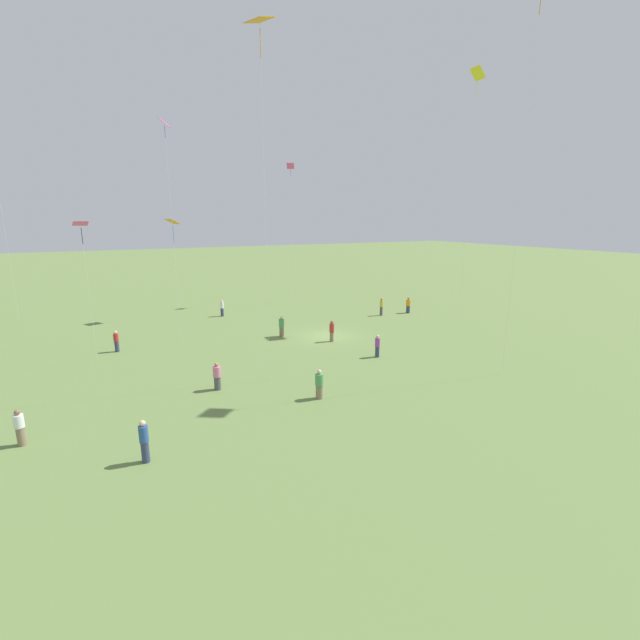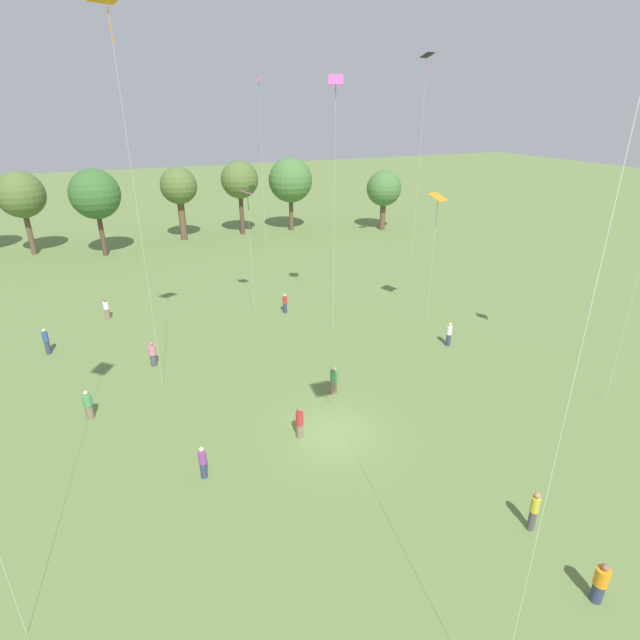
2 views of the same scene
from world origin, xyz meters
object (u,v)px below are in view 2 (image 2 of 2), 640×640
person_9 (46,341)px  kite_2 (336,97)px  person_8 (449,334)px  kite_3 (259,93)px  person_2 (300,423)px  person_3 (600,583)px  kite_4 (427,66)px  person_1 (534,511)px  person_7 (153,354)px  kite_1 (248,198)px  person_5 (285,303)px  person_6 (203,462)px  kite_8 (438,201)px  kite_7 (109,15)px  person_10 (88,405)px  person_0 (107,309)px  person_4 (334,381)px

person_9 → kite_2: 23.94m
person_8 → kite_3: size_ratio=0.10×
person_2 → person_8: person_2 is taller
person_3 → kite_4: kite_4 is taller
person_9 → kite_4: bearing=86.6°
person_1 → person_7: bearing=14.2°
person_7 → person_9: 7.55m
kite_1 → person_5: bearing=-83.3°
person_6 → person_2: bearing=-95.6°
person_7 → kite_4: size_ratio=0.08×
kite_3 → kite_2: bearing=41.5°
person_1 → person_7: person_1 is taller
person_9 → kite_3: kite_3 is taller
person_6 → kite_3: (13.29, 31.17, 15.23)m
person_8 → kite_8: bearing=139.5°
person_3 → kite_4: bearing=91.0°
person_7 → kite_1: (8.39, 6.01, 8.08)m
person_5 → kite_7: 22.06m
person_3 → kite_4: 42.85m
person_2 → kite_7: size_ratio=0.09×
person_2 → kite_8: (14.04, 9.25, 8.13)m
person_3 → person_5: (-0.69, 27.39, 0.00)m
person_7 → person_10: (-3.77, -4.57, 0.01)m
person_3 → person_9: (-17.30, 27.14, 0.12)m
person_0 → person_2: bearing=32.6°
kite_4 → kite_7: (-27.63, -16.01, 0.35)m
person_9 → kite_1: 16.60m
kite_7 → person_10: bearing=39.2°
kite_4 → person_4: bearing=78.0°
person_7 → kite_3: size_ratio=0.09×
person_1 → person_10: size_ratio=1.09×
person_0 → person_7: (2.24, -9.02, -0.02)m
person_3 → kite_3: size_ratio=0.09×
person_8 → kite_1: size_ratio=0.18×
kite_1 → kite_4: 22.52m
person_5 → kite_8: kite_8 is taller
person_8 → kite_8: 9.10m
kite_8 → person_2: bearing=-128.3°
person_2 → person_7: bearing=161.9°
person_6 → kite_2: (11.68, 11.36, 14.64)m
kite_1 → person_2: bearing=-151.5°
person_10 → person_6: bearing=-149.0°
person_7 → kite_8: bearing=-53.1°
person_4 → kite_7: 20.24m
person_2 → person_7: (-5.60, 10.55, -0.06)m
person_6 → person_10: (-4.46, 6.91, -0.01)m
person_7 → kite_3: kite_3 is taller
person_8 → person_10: size_ratio=1.03×
person_5 → person_6: bearing=-109.4°
kite_7 → kite_8: kite_7 is taller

